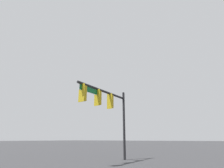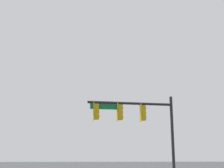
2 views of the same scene
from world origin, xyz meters
name	(u,v)px [view 1 (image 1 of 2)]	position (x,y,z in m)	size (l,w,h in m)	color
signal_pole_near	(107,104)	(-5.57, -8.66, 4.48)	(6.35, 0.58, 6.07)	black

